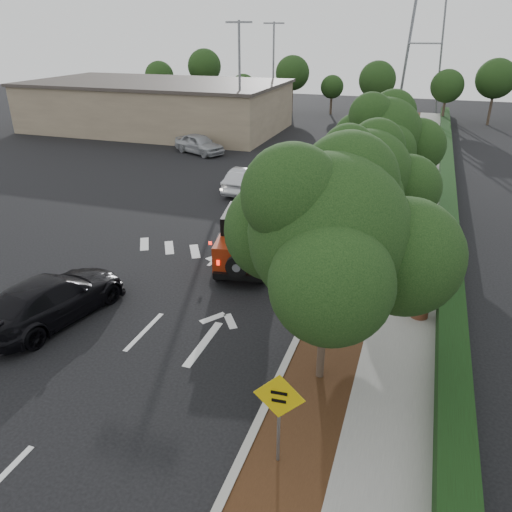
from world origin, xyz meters
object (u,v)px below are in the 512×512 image
at_px(black_suv_oncoming, 52,298).
at_px(speed_hump_sign, 279,407).
at_px(silver_suv_ahead, 251,227).
at_px(red_jeep, 247,238).

xyz_separation_m(black_suv_oncoming, speed_hump_sign, (8.45, -3.37, 0.83)).
bearing_deg(silver_suv_ahead, red_jeep, -83.05).
bearing_deg(black_suv_oncoming, speed_hump_sign, 169.31).
xyz_separation_m(red_jeep, black_suv_oncoming, (-4.48, -5.85, -0.37)).
height_order(silver_suv_ahead, black_suv_oncoming, black_suv_oncoming).
xyz_separation_m(silver_suv_ahead, speed_hump_sign, (4.58, -11.41, 0.89)).
xyz_separation_m(silver_suv_ahead, black_suv_oncoming, (-3.87, -8.04, 0.06)).
distance_m(silver_suv_ahead, speed_hump_sign, 12.33).
xyz_separation_m(red_jeep, speed_hump_sign, (3.98, -9.22, 0.47)).
height_order(black_suv_oncoming, speed_hump_sign, speed_hump_sign).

